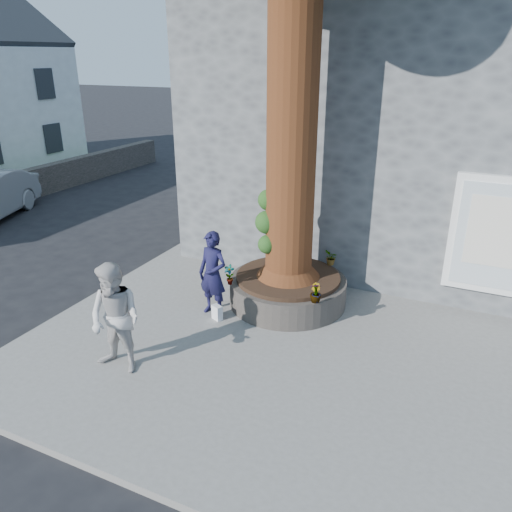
% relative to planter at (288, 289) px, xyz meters
% --- Properties ---
extents(ground, '(120.00, 120.00, 0.00)m').
position_rel_planter_xyz_m(ground, '(-0.80, -2.00, -0.41)').
color(ground, black).
rests_on(ground, ground).
extents(pavement, '(9.00, 8.00, 0.12)m').
position_rel_planter_xyz_m(pavement, '(0.70, -1.00, -0.35)').
color(pavement, slate).
rests_on(pavement, ground).
extents(yellow_line, '(0.10, 30.00, 0.01)m').
position_rel_planter_xyz_m(yellow_line, '(-3.85, -1.00, -0.41)').
color(yellow_line, yellow).
rests_on(yellow_line, ground).
extents(stone_shop, '(10.30, 8.30, 6.30)m').
position_rel_planter_xyz_m(stone_shop, '(1.70, 5.20, 2.75)').
color(stone_shop, '#4C4F51').
rests_on(stone_shop, ground).
extents(planter, '(2.30, 2.30, 0.60)m').
position_rel_planter_xyz_m(planter, '(0.00, 0.00, 0.00)').
color(planter, black).
rests_on(planter, pavement).
extents(man, '(0.64, 0.47, 1.64)m').
position_rel_planter_xyz_m(man, '(-1.12, -1.00, 0.53)').
color(man, '#141335').
rests_on(man, pavement).
extents(woman, '(0.88, 0.69, 1.78)m').
position_rel_planter_xyz_m(woman, '(-1.55, -3.22, 0.60)').
color(woman, '#BDB8B4').
rests_on(woman, pavement).
extents(shopping_bag, '(0.23, 0.19, 0.28)m').
position_rel_planter_xyz_m(shopping_bag, '(-0.94, -1.19, -0.15)').
color(shopping_bag, white).
rests_on(shopping_bag, pavement).
extents(plant_a, '(0.22, 0.16, 0.39)m').
position_rel_planter_xyz_m(plant_a, '(-0.85, -0.85, 0.50)').
color(plant_a, gray).
rests_on(plant_a, planter).
extents(plant_b, '(0.26, 0.26, 0.34)m').
position_rel_planter_xyz_m(plant_b, '(0.85, -0.85, 0.48)').
color(plant_b, gray).
rests_on(plant_b, planter).
extents(plant_c, '(0.27, 0.27, 0.36)m').
position_rel_planter_xyz_m(plant_c, '(0.85, -0.85, 0.49)').
color(plant_c, gray).
rests_on(plant_c, planter).
extents(plant_d, '(0.32, 0.34, 0.31)m').
position_rel_planter_xyz_m(plant_d, '(0.61, 0.85, 0.46)').
color(plant_d, gray).
rests_on(plant_d, planter).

